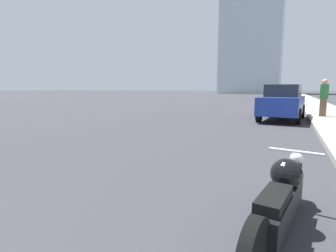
{
  "coord_description": "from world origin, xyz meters",
  "views": [
    {
      "loc": [
        3.57,
        1.5,
        1.51
      ],
      "look_at": [
        1.29,
        6.42,
        0.74
      ],
      "focal_mm": 28.0,
      "sensor_mm": 36.0,
      "label": 1
    }
  ],
  "objects": [
    {
      "name": "parked_car_blue",
      "position": [
        3.27,
        15.25,
        0.87
      ],
      "size": [
        2.1,
        4.57,
        1.7
      ],
      "rotation": [
        0.0,
        0.0,
        -0.09
      ],
      "color": "#1E3899",
      "rests_on": "ground_plane"
    },
    {
      "name": "sidewalk",
      "position": [
        5.69,
        40.0,
        0.07
      ],
      "size": [
        2.49,
        240.0,
        0.15
      ],
      "color": "gray",
      "rests_on": "ground_plane"
    },
    {
      "name": "motorcycle",
      "position": [
        3.55,
        4.28,
        0.38
      ],
      "size": [
        0.68,
        2.37,
        0.77
      ],
      "rotation": [
        0.0,
        0.0,
        -0.16
      ],
      "color": "black",
      "rests_on": "ground_plane"
    },
    {
      "name": "pedestrian",
      "position": [
        5.08,
        16.48,
        1.1
      ],
      "size": [
        0.36,
        0.26,
        1.83
      ],
      "color": "brown",
      "rests_on": "sidewalk"
    },
    {
      "name": "parked_car_white",
      "position": [
        3.33,
        28.48,
        0.78
      ],
      "size": [
        1.86,
        4.6,
        1.54
      ],
      "rotation": [
        0.0,
        0.0,
        0.01
      ],
      "color": "silver",
      "rests_on": "ground_plane"
    }
  ]
}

